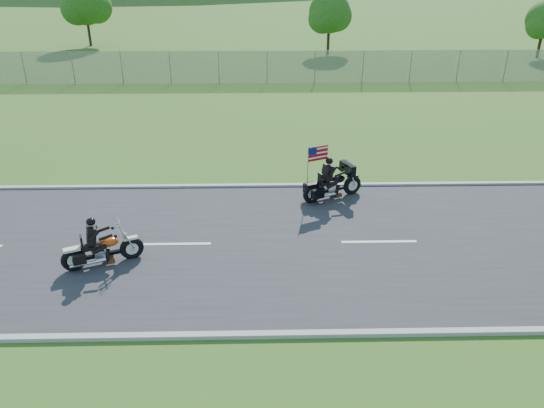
{
  "coord_description": "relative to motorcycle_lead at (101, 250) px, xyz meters",
  "views": [
    {
      "loc": [
        0.58,
        -13.32,
        7.83
      ],
      "look_at": [
        0.87,
        0.0,
        1.3
      ],
      "focal_mm": 35.0,
      "sensor_mm": 36.0,
      "label": 1
    }
  ],
  "objects": [
    {
      "name": "fence",
      "position": [
        -1.27,
        21.01,
        0.53
      ],
      "size": [
        60.0,
        0.03,
        2.0
      ],
      "primitive_type": "cube",
      "color": "gray",
      "rests_on": "ground"
    },
    {
      "name": "motorcycle_lead",
      "position": [
        0.0,
        0.0,
        0.0
      ],
      "size": [
        2.08,
        1.08,
        1.47
      ],
      "rotation": [
        0.0,
        0.0,
        0.39
      ],
      "color": "black",
      "rests_on": "ground"
    },
    {
      "name": "tree_fence_mid",
      "position": [
        -10.22,
        35.06,
        2.83
      ],
      "size": [
        3.96,
        3.69,
        5.3
      ],
      "color": "#382316",
      "rests_on": "ground"
    },
    {
      "name": "curb_north",
      "position": [
        3.73,
        5.06,
        -0.42
      ],
      "size": [
        120.0,
        0.18,
        0.12
      ],
      "primitive_type": "cube",
      "color": "#9E9B93",
      "rests_on": "ground"
    },
    {
      "name": "tree_fence_near",
      "position": [
        9.78,
        31.05,
        2.5
      ],
      "size": [
        3.52,
        3.28,
        4.75
      ],
      "color": "#382316",
      "rests_on": "ground"
    },
    {
      "name": "ground",
      "position": [
        3.73,
        1.01,
        -0.47
      ],
      "size": [
        420.0,
        420.0,
        0.0
      ],
      "primitive_type": "plane",
      "color": "#3B561B",
      "rests_on": "ground"
    },
    {
      "name": "curb_south",
      "position": [
        3.73,
        -3.04,
        -0.42
      ],
      "size": [
        120.0,
        0.18,
        0.12
      ],
      "primitive_type": "cube",
      "color": "#9E9B93",
      "rests_on": "ground"
    },
    {
      "name": "road",
      "position": [
        3.73,
        1.01,
        -0.45
      ],
      "size": [
        120.0,
        8.0,
        0.04
      ],
      "primitive_type": "cube",
      "color": "#28282B",
      "rests_on": "ground"
    },
    {
      "name": "motorcycle_follow",
      "position": [
        6.73,
        4.04,
        0.06
      ],
      "size": [
        2.14,
        1.22,
        1.9
      ],
      "rotation": [
        0.0,
        0.0,
        0.43
      ],
      "color": "black",
      "rests_on": "ground"
    }
  ]
}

